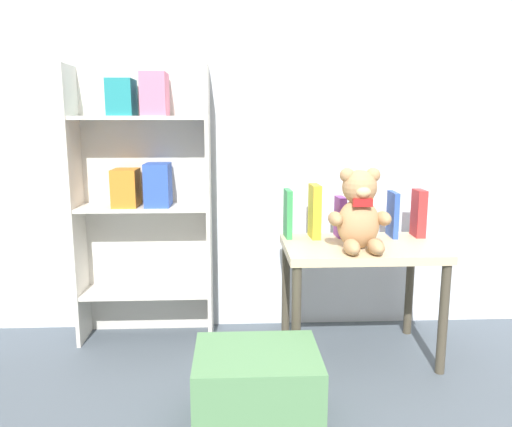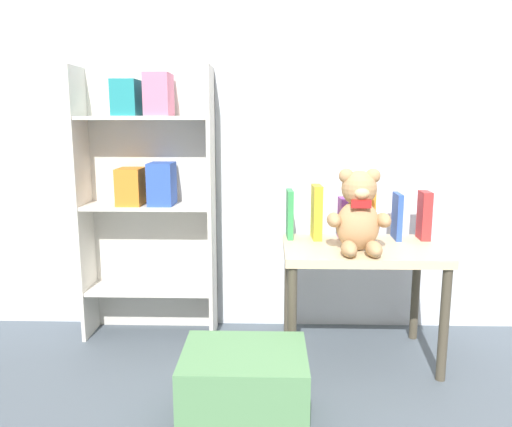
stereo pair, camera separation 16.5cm
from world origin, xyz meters
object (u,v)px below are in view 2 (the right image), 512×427
(display_table, at_px, (361,262))
(teddy_bear, at_px, (359,214))
(book_standing_yellow, at_px, (317,212))
(storage_bin, at_px, (244,389))
(book_standing_green, at_px, (290,214))
(book_standing_orange, at_px, (370,214))
(book_standing_blue, at_px, (397,216))
(book_standing_purple, at_px, (343,218))
(book_standing_red, at_px, (424,215))
(bookshelf_side, at_px, (149,187))

(display_table, relative_size, teddy_bear, 1.95)
(book_standing_yellow, xyz_separation_m, storage_bin, (-0.30, -0.68, -0.51))
(book_standing_green, xyz_separation_m, book_standing_orange, (0.37, -0.01, 0.00))
(book_standing_yellow, bearing_deg, display_table, -39.20)
(teddy_bear, relative_size, book_standing_blue, 1.63)
(book_standing_purple, xyz_separation_m, book_standing_orange, (0.12, -0.01, 0.02))
(book_standing_red, bearing_deg, book_standing_blue, -179.88)
(display_table, relative_size, storage_bin, 1.57)
(teddy_bear, xyz_separation_m, storage_bin, (-0.46, -0.46, -0.54))
(book_standing_yellow, height_order, book_standing_red, book_standing_yellow)
(book_standing_purple, xyz_separation_m, storage_bin, (-0.43, -0.69, -0.48))
(book_standing_orange, relative_size, book_standing_red, 1.03)
(book_standing_green, relative_size, storage_bin, 0.52)
(storage_bin, bearing_deg, book_standing_blue, 45.22)
(teddy_bear, bearing_deg, storage_bin, -135.10)
(book_standing_orange, distance_m, book_standing_blue, 0.13)
(book_standing_yellow, relative_size, book_standing_red, 1.13)
(book_standing_yellow, xyz_separation_m, book_standing_blue, (0.37, 0.00, -0.02))
(teddy_bear, xyz_separation_m, book_standing_blue, (0.22, 0.23, -0.05))
(bookshelf_side, bearing_deg, book_standing_blue, -5.39)
(book_standing_orange, xyz_separation_m, book_standing_red, (0.25, -0.00, -0.00))
(book_standing_blue, relative_size, book_standing_red, 0.96)
(storage_bin, bearing_deg, teddy_bear, 44.90)
(book_standing_purple, distance_m, book_standing_blue, 0.25)
(display_table, height_order, book_standing_green, book_standing_green)
(bookshelf_side, distance_m, storage_bin, 1.12)
(bookshelf_side, distance_m, display_table, 1.07)
(bookshelf_side, bearing_deg, book_standing_yellow, -8.19)
(book_standing_purple, height_order, book_standing_blue, book_standing_blue)
(book_standing_green, distance_m, book_standing_orange, 0.37)
(teddy_bear, distance_m, book_standing_blue, 0.32)
(book_standing_green, height_order, book_standing_blue, book_standing_green)
(bookshelf_side, distance_m, book_standing_purple, 0.95)
(book_standing_purple, xyz_separation_m, book_standing_red, (0.37, -0.01, 0.02))
(bookshelf_side, xyz_separation_m, display_table, (1.00, -0.26, -0.30))
(book_standing_blue, bearing_deg, book_standing_orange, -179.40)
(book_standing_green, distance_m, book_standing_red, 0.62)
(display_table, relative_size, book_standing_purple, 3.57)
(book_standing_green, relative_size, book_standing_blue, 1.06)
(book_standing_green, bearing_deg, storage_bin, -107.12)
(book_standing_purple, height_order, book_standing_orange, book_standing_orange)
(display_table, distance_m, book_standing_orange, 0.25)
(bookshelf_side, relative_size, book_standing_green, 5.79)
(bookshelf_side, distance_m, teddy_bear, 1.03)
(bookshelf_side, xyz_separation_m, book_standing_purple, (0.94, -0.10, -0.13))
(book_standing_blue, bearing_deg, bookshelf_side, 176.59)
(bookshelf_side, distance_m, book_standing_green, 0.70)
(book_standing_purple, height_order, book_standing_red, book_standing_red)
(teddy_bear, bearing_deg, book_standing_blue, 45.87)
(book_standing_purple, distance_m, storage_bin, 0.95)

